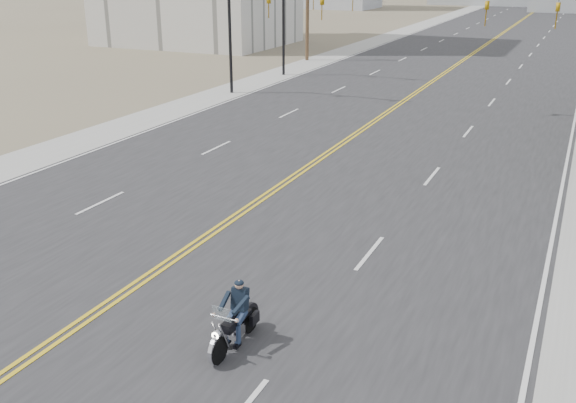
{
  "coord_description": "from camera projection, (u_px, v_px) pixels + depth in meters",
  "views": [
    {
      "loc": [
        10.02,
        -4.54,
        8.02
      ],
      "look_at": [
        2.77,
        11.09,
        1.6
      ],
      "focal_mm": 40.0,
      "sensor_mm": 36.0,
      "label": 1
    }
  ],
  "objects": [
    {
      "name": "traffic_mast_right",
      "position": [
        571.0,
        28.0,
        32.55
      ],
      "size": [
        7.1,
        0.26,
        7.0
      ],
      "color": "black",
      "rests_on": "ground"
    },
    {
      "name": "road",
      "position": [
        491.0,
        41.0,
        70.12
      ],
      "size": [
        20.0,
        200.0,
        0.01
      ],
      "primitive_type": "cube",
      "color": "#303033",
      "rests_on": "ground"
    },
    {
      "name": "traffic_mast_left",
      "position": [
        258.0,
        16.0,
        39.63
      ],
      "size": [
        7.1,
        0.26,
        7.0
      ],
      "color": "black",
      "rests_on": "ground"
    },
    {
      "name": "traffic_mast_far",
      "position": [
        304.0,
        9.0,
        46.58
      ],
      "size": [
        6.1,
        0.26,
        7.0
      ],
      "color": "black",
      "rests_on": "ground"
    },
    {
      "name": "motorcyclist",
      "position": [
        234.0,
        316.0,
        14.03
      ],
      "size": [
        0.85,
        1.96,
        1.52
      ],
      "primitive_type": null,
      "rotation": [
        0.0,
        0.0,
        3.13
      ],
      "color": "black",
      "rests_on": "ground"
    },
    {
      "name": "sidewalk_left",
      "position": [
        389.0,
        36.0,
        74.65
      ],
      "size": [
        3.0,
        200.0,
        0.01
      ],
      "primitive_type": "cube",
      "color": "#A5A5A0",
      "rests_on": "ground"
    }
  ]
}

